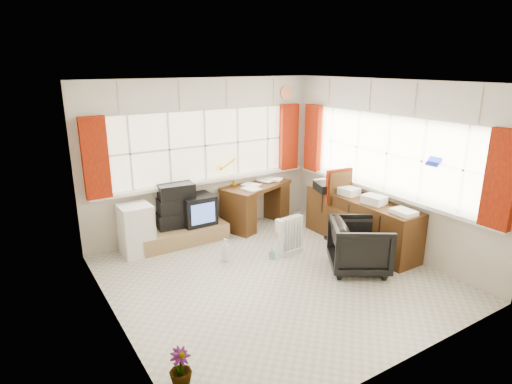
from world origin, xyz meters
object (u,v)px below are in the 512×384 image
Objects in this scene: tv_bench at (183,235)px; office_chair at (360,246)px; credenza at (360,221)px; crt_tv at (197,209)px; desk at (256,202)px; task_chair at (342,203)px; radiator at (290,239)px; mini_fridge at (136,230)px; desk_lamp at (234,166)px.

office_chair is at bearing -52.04° from tv_bench.
crt_tv is (-2.00, 1.58, 0.09)m from credenza.
task_chair is (0.78, -1.28, 0.20)m from desk.
desk is 2.23m from office_chair.
task_chair reaches higher than credenza.
office_chair is 1.34× the size of radiator.
radiator is 2.26m from mini_fridge.
desk_lamp is 0.23× the size of credenza.
mini_fridge is at bearing 82.00° from office_chair.
radiator is at bearing 62.29° from office_chair.
office_chair is 2.71m from tv_bench.
credenza is at bearing -11.74° from office_chair.
task_chair is 1.08m from radiator.
desk is 2.40× the size of radiator.
crt_tv is at bearing 65.95° from office_chair.
task_chair is 0.81× the size of tv_bench.
mini_fridge reaches higher than tv_bench.
office_chair is 1.51× the size of crt_tv.
desk reaches higher than mini_fridge.
radiator is 0.29× the size of credenza.
mini_fridge is at bearing -177.58° from desk.
radiator is at bearing -32.75° from mini_fridge.
office_chair is at bearing -119.65° from task_chair.
credenza is at bearing -26.68° from mini_fridge.
desk is 1.23× the size of task_chair.
desk_lamp is 0.41× the size of task_chair.
mini_fridge reaches higher than radiator.
office_chair is at bearing -61.31° from radiator.
radiator reaches higher than tv_bench.
task_chair is at bearing -28.82° from tv_bench.
task_chair is at bearing 1.35° from radiator.
desk is 0.69× the size of credenza.
mini_fridge is at bearing -179.21° from tv_bench.
office_chair is 1.03m from radiator.
desk_lamp reaches higher than desk.
desk_lamp is at bearing 14.20° from tv_bench.
office_chair is 1.03× the size of mini_fridge.
office_chair is (-0.53, -0.93, -0.25)m from task_chair.
task_chair reaches higher than office_chair.
desk_lamp is 1.44m from tv_bench.
tv_bench is (-2.19, 1.20, -0.47)m from task_chair.
credenza is at bearing -74.03° from task_chair.
task_chair is (1.12, -1.48, -0.45)m from desk_lamp.
crt_tv reaches higher than tv_bench.
desk is 1.34m from radiator.
task_chair is 1.09m from office_chair.
task_chair reaches higher than desk.
office_chair is 3.19m from mini_fridge.
credenza is (1.21, -1.79, -0.65)m from desk_lamp.
desk_lamp is 0.33× the size of tv_bench.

